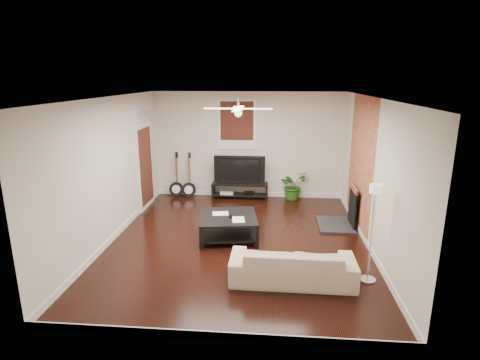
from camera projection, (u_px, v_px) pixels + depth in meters
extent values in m
cube|color=black|center=(238.00, 241.00, 7.65)|extent=(5.00, 6.00, 0.01)
cube|color=white|center=(238.00, 98.00, 6.92)|extent=(5.00, 6.00, 0.01)
cube|color=silver|center=(248.00, 145.00, 10.17)|extent=(5.00, 0.01, 2.80)
cube|color=silver|center=(215.00, 236.00, 4.40)|extent=(5.00, 0.01, 2.80)
cube|color=silver|center=(111.00, 170.00, 7.49)|extent=(0.01, 6.00, 2.80)
cube|color=silver|center=(373.00, 176.00, 7.08)|extent=(0.01, 6.00, 2.80)
cube|color=#A35034|center=(361.00, 164.00, 8.04)|extent=(0.02, 2.20, 2.80)
cube|color=black|center=(343.00, 206.00, 8.31)|extent=(0.80, 1.10, 0.92)
cube|color=#38100F|center=(237.00, 125.00, 10.02)|extent=(1.00, 0.06, 1.30)
cube|color=white|center=(145.00, 158.00, 9.35)|extent=(0.08, 1.00, 2.50)
cube|color=black|center=(240.00, 191.00, 10.29)|extent=(1.49, 0.40, 0.42)
imported|color=black|center=(240.00, 169.00, 10.15)|extent=(1.33, 0.17, 0.77)
cube|color=black|center=(228.00, 227.00, 7.75)|extent=(1.28, 1.28, 0.47)
imported|color=#C8B396|center=(292.00, 264.00, 6.09)|extent=(1.98, 0.79, 0.58)
imported|color=#265D1A|center=(293.00, 185.00, 10.16)|extent=(0.92, 0.91, 0.77)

